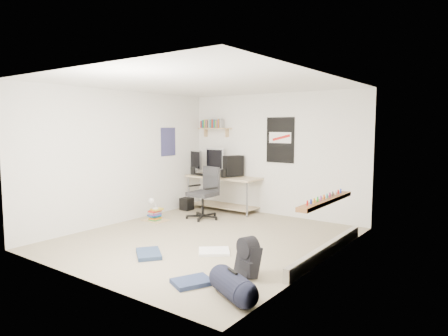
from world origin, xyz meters
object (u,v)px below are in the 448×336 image
Objects in this scene: book_stack at (155,213)px; office_chair at (203,194)px; desk at (225,193)px; backpack at (248,260)px; duffel_bag at (233,286)px.

office_chair is at bearing 47.87° from book_stack.
office_chair reaches higher than desk.
desk is 4.45× the size of backpack.
book_stack is (-3.24, 2.01, 0.01)m from duffel_bag.
desk is 0.94m from office_chair.
duffel_bag is 3.81m from book_stack.
office_chair is 2.74× the size of backpack.
office_chair is at bearing -81.20° from desk.
desk is at bearing 72.85° from book_stack.
desk is 1.63× the size of office_chair.
duffel_bag reaches higher than book_stack.
office_chair is (0.13, -0.92, 0.12)m from desk.
desk is 3.01× the size of duffel_bag.
desk is at bearing 154.31° from duffel_bag.
backpack is (2.40, -2.07, -0.29)m from office_chair.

